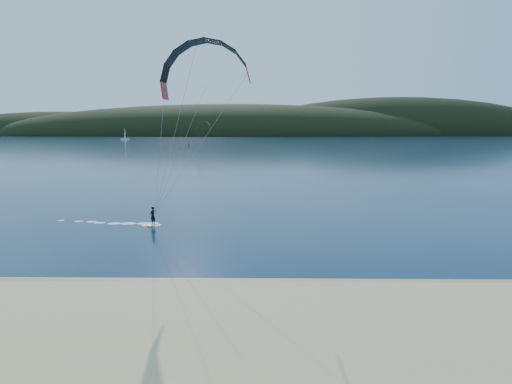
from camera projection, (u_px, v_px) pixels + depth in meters
ground at (155, 321)px, 20.42m from camera, size 1800.00×1800.00×0.00m
wet_sand at (174, 286)px, 24.86m from camera, size 220.00×2.50×0.10m
headland at (258, 135)px, 757.35m from camera, size 1200.00×310.00×140.00m
kitesurfer_near at (203, 91)px, 35.79m from camera, size 20.87×6.51×15.99m
kitesurfer_far at (203, 128)px, 223.35m from camera, size 13.40×4.86×13.29m
sailboat at (125, 139)px, 412.31m from camera, size 8.44×5.36×11.87m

